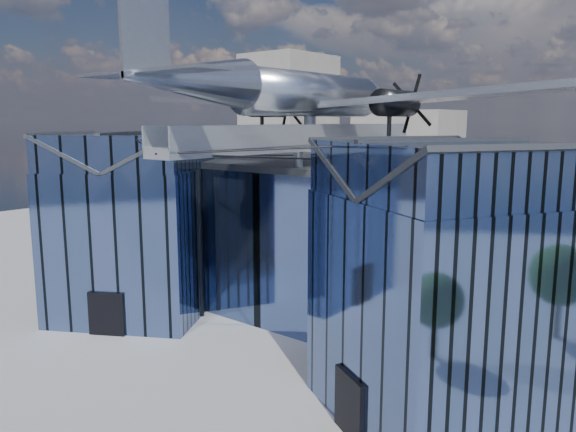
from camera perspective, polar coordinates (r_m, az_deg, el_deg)
The scene contains 5 objects.
ground_plane at distance 32.21m, azimuth -2.31°, elevation -13.20°, with size 120.00×120.00×0.00m, color gray.
museum at distance 34.95m, azimuth 3.96°, elevation -1.87°, with size 32.88×24.50×17.60m.
bg_towers at distance 74.97m, azimuth 25.26°, elevation 6.84°, with size 77.00×24.50×26.00m.
tree_plaza_w at distance 42.44m, azimuth -19.70°, elevation -3.66°, with size 3.83×3.83×4.66m.
tree_side_w at distance 52.39m, azimuth -11.05°, elevation -0.42°, with size 3.88×3.88×5.16m.
Camera 1 is at (19.72, -22.18, 12.53)m, focal length 35.00 mm.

